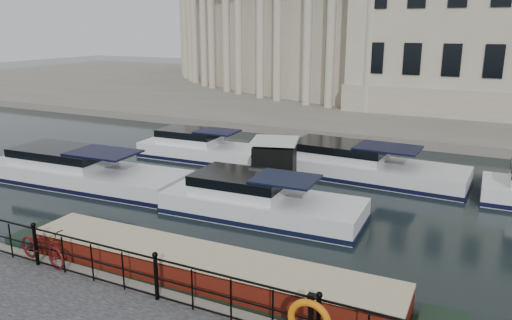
# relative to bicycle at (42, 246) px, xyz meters

# --- Properties ---
(ground_plane) EXTENTS (160.00, 160.00, 0.00)m
(ground_plane) POSITION_rel_bicycle_xyz_m (3.92, 2.12, -1.05)
(ground_plane) COLOR black
(ground_plane) RESTS_ON ground
(far_bank) EXTENTS (120.00, 42.00, 0.55)m
(far_bank) POSITION_rel_bicycle_xyz_m (3.92, 41.12, -0.77)
(far_bank) COLOR #6B665B
(far_bank) RESTS_ON ground_plane
(railing) EXTENTS (24.14, 0.14, 1.22)m
(railing) POSITION_rel_bicycle_xyz_m (3.92, -0.13, 0.15)
(railing) COLOR black
(railing) RESTS_ON near_quay
(civic_building) EXTENTS (53.55, 31.84, 16.85)m
(civic_building) POSITION_rel_bicycle_xyz_m (2.92, 36.83, 5.99)
(civic_building) COLOR #ADA38C
(civic_building) RESTS_ON far_bank
(bicycle) EXTENTS (1.97, 0.91, 1.00)m
(bicycle) POSITION_rel_bicycle_xyz_m (0.00, 0.00, 0.00)
(bicycle) COLOR #4F0E10
(bicycle) RESTS_ON near_quay
(narrowboat) EXTENTS (12.94, 1.98, 1.48)m
(narrowboat) POSITION_rel_bicycle_xyz_m (4.29, 1.28, -0.68)
(narrowboat) COLOR black
(narrowboat) RESTS_ON ground_plane
(harbour_hut) EXTENTS (3.12, 2.82, 2.16)m
(harbour_hut) POSITION_rel_bicycle_xyz_m (2.19, 10.43, -0.09)
(harbour_hut) COLOR #6B665B
(harbour_hut) RESTS_ON ground_plane
(cabin_cruisers) EXTENTS (27.31, 9.73, 1.99)m
(cabin_cruisers) POSITION_rel_bicycle_xyz_m (1.91, 10.44, -0.68)
(cabin_cruisers) COLOR silver
(cabin_cruisers) RESTS_ON ground_plane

